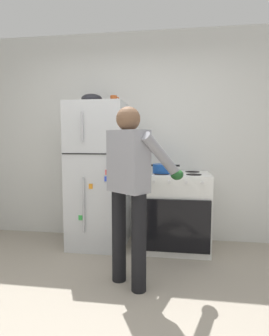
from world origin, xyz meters
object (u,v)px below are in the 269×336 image
Objects in this scene: refrigerator at (99,175)px; red_pot at (164,168)px; stove_range at (177,211)px; coffee_mug at (114,100)px; person_cook at (132,180)px; mixing_bowl at (92,99)px.

refrigerator is 0.81m from red_pot.
refrigerator is at bearing 179.40° from stove_range.
stove_range is 8.28× the size of coffee_mug.
stove_range is at bearing -0.60° from refrigerator.
coffee_mug is (-0.38, 0.98, 0.85)m from person_cook.
person_cook is (-0.41, -0.92, 0.50)m from stove_range.
mixing_bowl is (-0.88, 0.05, 0.84)m from red_pot.
mixing_bowl reaches higher than refrigerator.
mixing_bowl is at bearing 179.78° from refrigerator.
red_pot is 3.28× the size of coffee_mug.
person_cook is at bearing -113.73° from stove_range.
stove_range is 2.53× the size of red_pot.
person_cook is 1.35m from coffee_mug.
stove_range is 3.70× the size of mixing_bowl.
red_pot is at bearing -3.23° from mixing_bowl.
person_cook reaches higher than stove_range.
red_pot is at bearing -166.08° from stove_range.
mixing_bowl is at bearing 124.33° from person_cook.
stove_range is 0.58× the size of person_cook.
red_pot is at bearing -9.13° from coffee_mug.
refrigerator is 0.95m from coffee_mug.
mixing_bowl is at bearing 179.43° from stove_range.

